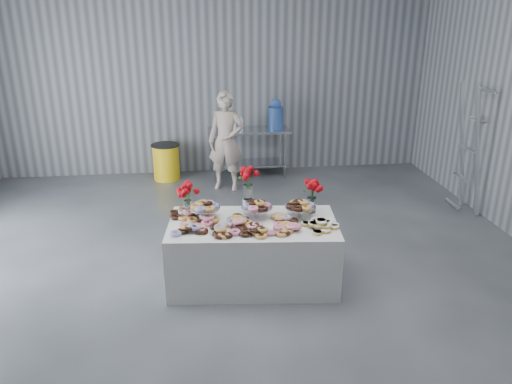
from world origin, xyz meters
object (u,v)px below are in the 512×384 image
Objects in this scene: water_jug at (276,115)px; person at (226,141)px; display_table at (253,252)px; prep_table at (249,144)px; stepladder at (469,149)px; trash_barrel at (166,162)px.

person reaches higher than water_jug.
display_table is 3.98m from water_jug.
prep_table is 3.79m from stepladder.
display_table is 3.43× the size of water_jug.
prep_table reaches higher than trash_barrel.
prep_table is at bearing 146.46° from stepladder.
stepladder is (3.49, 1.73, 0.63)m from display_table.
prep_table is 2.27× the size of trash_barrel.
prep_table is at bearing 180.00° from water_jug.
stepladder is at bearing 26.34° from display_table.
person is at bearing -30.20° from trash_barrel.
stepladder reaches higher than water_jug.
water_jug is at bearing 49.75° from person.
prep_table is 2.71× the size of water_jug.
person reaches higher than prep_table.
trash_barrel is at bearing 155.97° from stepladder.
person is (-0.45, -0.63, 0.23)m from prep_table.
stepladder is (3.14, -2.08, 0.38)m from prep_table.
prep_table is (0.35, 3.81, 0.24)m from display_table.
person is 1.35m from trash_barrel.
person is 0.85× the size of stepladder.
prep_table is at bearing 0.00° from trash_barrel.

